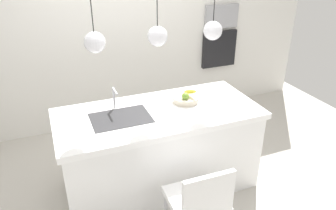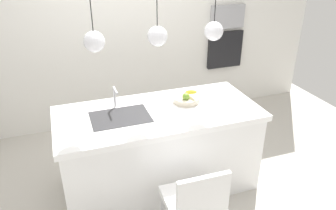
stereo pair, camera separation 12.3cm
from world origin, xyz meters
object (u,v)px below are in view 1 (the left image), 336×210
at_px(fruit_bowl, 186,98).
at_px(microwave, 221,16).
at_px(oven, 219,49).
at_px(chair_near, 199,201).

distance_m(fruit_bowl, microwave, 2.00).
bearing_deg(oven, microwave, 0.00).
bearing_deg(oven, fruit_bowl, -129.91).
xyz_separation_m(fruit_bowl, chair_near, (-0.31, -0.96, -0.47)).
distance_m(oven, chair_near, 2.93).
distance_m(microwave, oven, 0.50).
xyz_separation_m(microwave, chair_near, (-1.55, -2.45, -0.95)).
bearing_deg(chair_near, oven, 57.67).
xyz_separation_m(microwave, oven, (0.00, 0.00, -0.50)).
distance_m(fruit_bowl, oven, 1.94).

